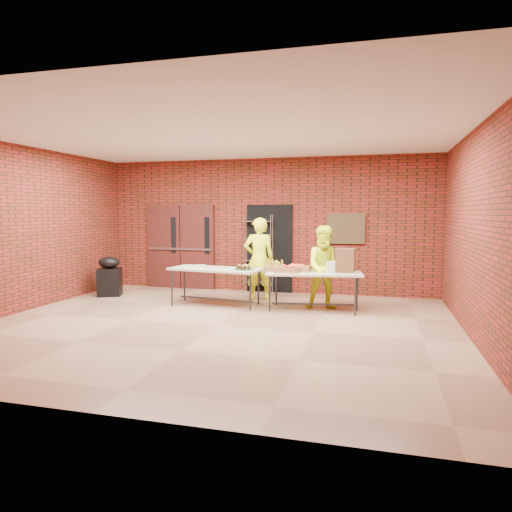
# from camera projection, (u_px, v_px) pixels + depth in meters

# --- Properties ---
(room) EXTENTS (8.08, 7.08, 3.28)m
(room) POSITION_uv_depth(u_px,v_px,m) (216.00, 231.00, 7.58)
(room) COLOR #866148
(room) RESTS_ON ground
(double_doors) EXTENTS (1.78, 0.12, 2.10)m
(double_doors) POSITION_uv_depth(u_px,v_px,m) (181.00, 247.00, 11.50)
(double_doors) COLOR #451513
(double_doors) RESTS_ON room
(dark_doorway) EXTENTS (1.10, 0.06, 2.10)m
(dark_doorway) POSITION_uv_depth(u_px,v_px,m) (269.00, 249.00, 10.93)
(dark_doorway) COLOR black
(dark_doorway) RESTS_ON room
(bronze_plaque) EXTENTS (0.85, 0.04, 0.70)m
(bronze_plaque) POSITION_uv_depth(u_px,v_px,m) (346.00, 228.00, 10.41)
(bronze_plaque) COLOR #41311A
(bronze_plaque) RESTS_ON room
(wire_rack) EXTENTS (0.69, 0.27, 1.86)m
(wire_rack) POSITION_uv_depth(u_px,v_px,m) (258.00, 254.00, 10.87)
(wire_rack) COLOR #AAA9AF
(wire_rack) RESTS_ON room
(table_left) EXTENTS (1.97, 1.02, 0.77)m
(table_left) POSITION_uv_depth(u_px,v_px,m) (215.00, 271.00, 9.38)
(table_left) COLOR tan
(table_left) RESTS_ON room
(table_right) EXTENTS (1.92, 1.00, 0.75)m
(table_right) POSITION_uv_depth(u_px,v_px,m) (314.00, 275.00, 8.88)
(table_right) COLOR tan
(table_right) RESTS_ON room
(basket_bananas) EXTENTS (0.43, 0.33, 0.13)m
(basket_bananas) POSITION_uv_depth(u_px,v_px,m) (276.00, 268.00, 9.04)
(basket_bananas) COLOR olive
(basket_bananas) RESTS_ON table_right
(basket_oranges) EXTENTS (0.44, 0.34, 0.14)m
(basket_oranges) POSITION_uv_depth(u_px,v_px,m) (298.00, 268.00, 9.02)
(basket_oranges) COLOR olive
(basket_oranges) RESTS_ON table_right
(basket_apples) EXTENTS (0.45, 0.35, 0.14)m
(basket_apples) POSITION_uv_depth(u_px,v_px,m) (287.00, 269.00, 8.84)
(basket_apples) COLOR olive
(basket_apples) RESTS_ON table_right
(muffin_tray) EXTENTS (0.40, 0.40, 0.10)m
(muffin_tray) POSITION_uv_depth(u_px,v_px,m) (244.00, 267.00, 9.14)
(muffin_tray) COLOR #124518
(muffin_tray) RESTS_ON table_left
(napkin_box) EXTENTS (0.19, 0.13, 0.06)m
(napkin_box) POSITION_uv_depth(u_px,v_px,m) (200.00, 266.00, 9.40)
(napkin_box) COLOR silver
(napkin_box) RESTS_ON table_left
(coffee_dispenser) EXTENTS (0.35, 0.32, 0.47)m
(coffee_dispenser) POSITION_uv_depth(u_px,v_px,m) (345.00, 260.00, 8.87)
(coffee_dispenser) COLOR #52361C
(coffee_dispenser) RESTS_ON table_right
(cup_stack_front) EXTENTS (0.08, 0.08, 0.24)m
(cup_stack_front) POSITION_uv_depth(u_px,v_px,m) (328.00, 268.00, 8.63)
(cup_stack_front) COLOR silver
(cup_stack_front) RESTS_ON table_right
(cup_stack_mid) EXTENTS (0.08, 0.08, 0.23)m
(cup_stack_mid) POSITION_uv_depth(u_px,v_px,m) (333.00, 268.00, 8.65)
(cup_stack_mid) COLOR silver
(cup_stack_mid) RESTS_ON table_right
(cup_stack_back) EXTENTS (0.08, 0.08, 0.23)m
(cup_stack_back) POSITION_uv_depth(u_px,v_px,m) (332.00, 267.00, 8.81)
(cup_stack_back) COLOR silver
(cup_stack_back) RESTS_ON table_right
(covered_grill) EXTENTS (0.62, 0.57, 0.91)m
(covered_grill) POSITION_uv_depth(u_px,v_px,m) (110.00, 276.00, 10.47)
(covered_grill) COLOR black
(covered_grill) RESTS_ON room
(volunteer_woman) EXTENTS (0.77, 0.64, 1.80)m
(volunteer_woman) POSITION_uv_depth(u_px,v_px,m) (259.00, 259.00, 9.91)
(volunteer_woman) COLOR #E8FE1C
(volunteer_woman) RESTS_ON room
(volunteer_man) EXTENTS (0.91, 0.77, 1.66)m
(volunteer_man) POSITION_uv_depth(u_px,v_px,m) (326.00, 267.00, 9.04)
(volunteer_man) COLOR #E8FE1C
(volunteer_man) RESTS_ON room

